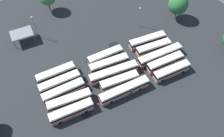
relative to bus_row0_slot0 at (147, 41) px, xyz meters
The scene contains 24 objects.
ground_plane 17.59m from the bus_row0_slot0, 15.94° to the left, with size 113.05×113.05×0.00m, color black.
bus_row0_slot0 is the anchor object (origin of this frame).
bus_row0_slot1 3.72m from the bus_row0_slot0, 84.55° to the left, with size 12.18×4.81×3.38m.
bus_row0_slot2 7.38m from the bus_row0_slot0, 85.11° to the left, with size 15.69×4.54×3.38m.
bus_row0_slot3 10.65m from the bus_row0_slot0, 83.11° to the left, with size 12.53×4.10×3.38m.
bus_row0_slot4 14.41m from the bus_row0_slot0, 82.52° to the left, with size 12.29×4.18×3.38m.
bus_row1_slot0 15.78m from the bus_row0_slot0, ahead, with size 11.97×3.68×3.38m.
bus_row1_slot1 16.47m from the bus_row0_slot0, ahead, with size 12.99×4.76×3.38m.
bus_row1_slot2 17.76m from the bus_row0_slot0, 15.69° to the left, with size 15.69×5.46×3.38m.
bus_row1_slot3 19.41m from the bus_row0_slot0, 25.69° to the left, with size 12.13×4.72×3.38m.
bus_row1_slot4 21.60m from the bus_row0_slot0, 33.21° to the left, with size 15.68×4.40×3.38m.
bus_row2_slot0 32.38m from the bus_row0_slot0, ahead, with size 12.22×3.83×3.38m.
bus_row2_slot1 32.55m from the bus_row0_slot0, ahead, with size 12.78×3.81×3.38m.
bus_row2_slot2 33.06m from the bus_row0_slot0, ahead, with size 12.82×3.73×3.38m.
bus_row2_slot3 33.59m from the bus_row0_slot0, 10.25° to the left, with size 12.89×4.91×3.38m.
bus_row2_slot4 35.42m from the bus_row0_slot0, 15.23° to the left, with size 12.62×4.33×3.38m.
maintenance_shelter 42.96m from the bus_row0_slot0, 36.15° to the right, with size 8.01×6.22×3.68m.
lamp_post_mid_lot 9.90m from the bus_row0_slot0, 109.31° to the right, with size 0.56×0.28×8.31m.
lamp_post_near_entrance 38.64m from the bus_row0_slot0, 39.00° to the right, with size 0.56×0.28×9.23m.
tree_northeast 18.59m from the bus_row0_slot0, 164.70° to the right, with size 7.18×7.18×9.92m.
puddle_between_rows 11.39m from the bus_row0_slot0, 29.66° to the right, with size 3.93×3.93×0.01m, color black.
puddle_back_corner 3.18m from the bus_row0_slot0, 80.76° to the right, with size 4.18×4.18×0.01m, color black.
puddle_centre_drain 32.88m from the bus_row0_slot0, 20.58° to the left, with size 3.00×3.00×0.01m, color black.
puddle_near_shelter 21.29m from the bus_row0_slot0, 12.82° to the right, with size 1.77×1.77×0.01m, color black.
Camera 1 is at (25.19, 36.27, 62.04)m, focal length 38.92 mm.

